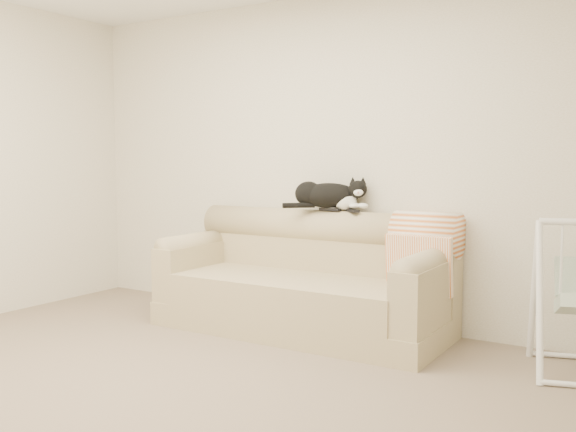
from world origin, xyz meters
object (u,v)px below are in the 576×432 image
at_px(sofa, 305,284).
at_px(remote_a, 330,209).
at_px(remote_b, 353,211).
at_px(tuxedo_cat, 329,195).

height_order(sofa, remote_a, remote_a).
distance_m(remote_b, tuxedo_cat, 0.24).
xyz_separation_m(remote_a, tuxedo_cat, (-0.02, 0.00, 0.11)).
distance_m(remote_a, tuxedo_cat, 0.11).
relative_size(remote_a, remote_b, 1.15).
relative_size(sofa, remote_a, 11.98).
relative_size(sofa, remote_b, 13.83).
bearing_deg(tuxedo_cat, sofa, -107.80).
bearing_deg(remote_b, sofa, -143.10).
relative_size(remote_a, tuxedo_cat, 0.29).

